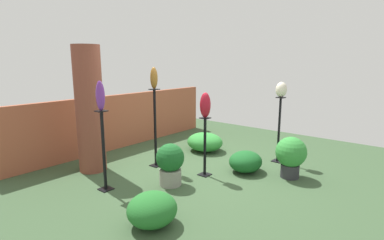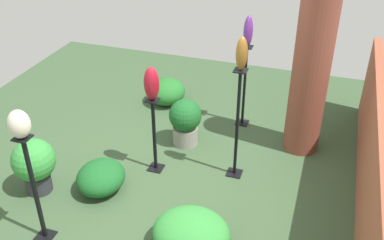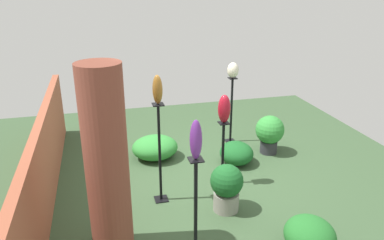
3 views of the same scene
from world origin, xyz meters
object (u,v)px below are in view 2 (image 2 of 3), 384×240
object	(u,v)px
pedestal_ivory	(36,194)
art_vase_violet	(248,31)
potted_plant_walkway_edge	(185,121)
potted_plant_near_pillar	(34,163)
pedestal_bronze	(237,129)
art_vase_bronze	(242,54)
art_vase_ivory	(19,124)
art_vase_ruby	(152,84)
pedestal_ruby	(154,139)
pedestal_violet	(244,90)
brick_pillar	(310,74)

from	to	relation	value
pedestal_ivory	art_vase_violet	xyz separation A→B (m)	(-3.12, 1.58, 0.92)
potted_plant_walkway_edge	potted_plant_near_pillar	xyz separation A→B (m)	(1.62, -1.44, 0.04)
pedestal_bronze	art_vase_bronze	distance (m)	1.04
pedestal_bronze	art_vase_bronze	world-z (taller)	art_vase_bronze
art_vase_ivory	potted_plant_near_pillar	size ratio (longest dim) A/B	0.40
art_vase_ruby	art_vase_ivory	bearing A→B (deg)	-24.33
pedestal_ruby	art_vase_bronze	bearing A→B (deg)	102.24
pedestal_ruby	potted_plant_walkway_edge	xyz separation A→B (m)	(-0.72, 0.18, -0.10)
pedestal_ruby	art_vase_ruby	xyz separation A→B (m)	(-0.00, 0.00, 0.81)
art_vase_bronze	potted_plant_walkway_edge	world-z (taller)	art_vase_bronze
pedestal_violet	potted_plant_near_pillar	xyz separation A→B (m)	(2.44, -2.11, -0.18)
brick_pillar	potted_plant_near_pillar	size ratio (longest dim) A/B	3.15
brick_pillar	pedestal_violet	size ratio (longest dim) A/B	1.80
pedestal_ivory	pedestal_ruby	size ratio (longest dim) A/B	1.26
art_vase_bronze	art_vase_ruby	size ratio (longest dim) A/B	0.92
brick_pillar	pedestal_bronze	size ratio (longest dim) A/B	1.53
art_vase_violet	potted_plant_walkway_edge	distance (m)	1.57
pedestal_bronze	art_vase_ivory	distance (m)	2.65
art_vase_ruby	pedestal_bronze	bearing A→B (deg)	102.24
pedestal_violet	potted_plant_near_pillar	distance (m)	3.24
potted_plant_walkway_edge	brick_pillar	bearing A→B (deg)	105.16
art_vase_violet	potted_plant_near_pillar	xyz separation A→B (m)	(2.44, -2.11, -1.12)
pedestal_ruby	pedestal_ivory	bearing A→B (deg)	-24.33
brick_pillar	pedestal_violet	bearing A→B (deg)	-111.60
pedestal_violet	pedestal_bronze	bearing A→B (deg)	8.43
pedestal_violet	art_vase_bronze	size ratio (longest dim) A/B	3.17
brick_pillar	art_vase_bronze	world-z (taller)	brick_pillar
brick_pillar	pedestal_bronze	bearing A→B (deg)	-39.23
pedestal_violet	pedestal_ivory	bearing A→B (deg)	-26.76
brick_pillar	art_vase_ivory	bearing A→B (deg)	-42.74
pedestal_violet	art_vase_ruby	size ratio (longest dim) A/B	2.92
potted_plant_near_pillar	art_vase_ruby	bearing A→B (deg)	125.57
art_vase_violet	pedestal_bronze	bearing A→B (deg)	8.43
art_vase_bronze	potted_plant_near_pillar	bearing A→B (deg)	-64.03
brick_pillar	art_vase_bronze	distance (m)	1.34
art_vase_violet	pedestal_ivory	bearing A→B (deg)	-26.76
brick_pillar	art_vase_ivory	size ratio (longest dim) A/B	7.79
art_vase_ruby	brick_pillar	bearing A→B (deg)	122.62
potted_plant_walkway_edge	potted_plant_near_pillar	distance (m)	2.16
pedestal_ruby	potted_plant_near_pillar	size ratio (longest dim) A/B	1.44
pedestal_bronze	pedestal_ruby	size ratio (longest dim) A/B	1.43
art_vase_ivory	potted_plant_near_pillar	bearing A→B (deg)	-141.66
pedestal_violet	potted_plant_near_pillar	size ratio (longest dim) A/B	1.75
art_vase_ivory	art_vase_ruby	world-z (taller)	art_vase_ivory
art_vase_ivory	art_vase_ruby	size ratio (longest dim) A/B	0.67
brick_pillar	potted_plant_near_pillar	bearing A→B (deg)	-56.16
pedestal_ivory	art_vase_ivory	world-z (taller)	art_vase_ivory
pedestal_bronze	pedestal_ruby	xyz separation A→B (m)	(0.23, -1.06, -0.23)
art_vase_ruby	potted_plant_near_pillar	bearing A→B (deg)	-54.43
pedestal_ruby	art_vase_ruby	distance (m)	0.81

